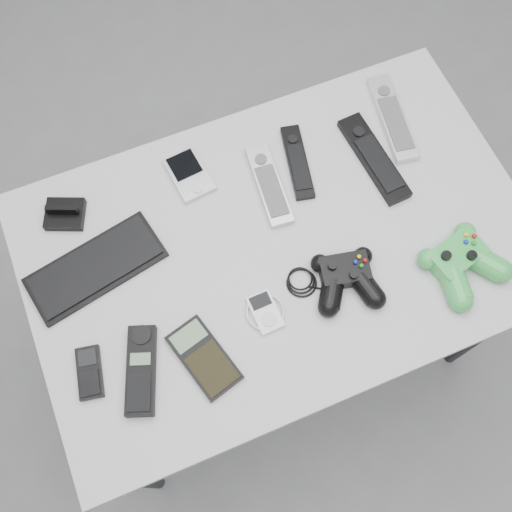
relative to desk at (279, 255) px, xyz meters
name	(u,v)px	position (x,y,z in m)	size (l,w,h in m)	color
floor	(282,302)	(0.07, 0.08, -0.67)	(3.50, 3.50, 0.00)	slate
desk	(279,255)	(0.00, 0.00, 0.00)	(1.10, 0.71, 0.73)	#A9AAAC
pda_keyboard	(96,267)	(-0.38, 0.10, 0.07)	(0.29, 0.12, 0.02)	black
dock_bracket	(63,212)	(-0.41, 0.24, 0.09)	(0.08, 0.07, 0.04)	black
pda	(189,175)	(-0.12, 0.23, 0.07)	(0.08, 0.12, 0.02)	#B7B6BE
remote_silver_a	(269,184)	(0.03, 0.14, 0.08)	(0.05, 0.21, 0.02)	#B7B6BE
remote_black_a	(297,162)	(0.12, 0.17, 0.07)	(0.04, 0.19, 0.02)	black
remote_black_b	(374,158)	(0.28, 0.11, 0.08)	(0.06, 0.24, 0.02)	black
remote_silver_b	(392,118)	(0.37, 0.19, 0.08)	(0.05, 0.24, 0.02)	silver
mobile_phone	(90,372)	(-0.46, -0.11, 0.07)	(0.05, 0.10, 0.02)	black
cordless_handset	(141,370)	(-0.36, -0.15, 0.08)	(0.06, 0.18, 0.03)	black
calculator	(204,358)	(-0.24, -0.17, 0.07)	(0.08, 0.16, 0.02)	black
mp3_player	(265,312)	(-0.09, -0.13, 0.07)	(0.08, 0.09, 0.02)	silver
controller_black	(346,277)	(0.09, -0.13, 0.09)	(0.24, 0.15, 0.05)	black
controller_green	(462,261)	(0.33, -0.19, 0.09)	(0.16, 0.17, 0.06)	#248640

